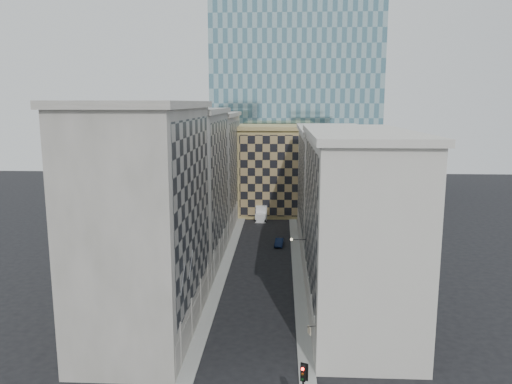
% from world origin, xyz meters
% --- Properties ---
extents(sidewalk_west, '(1.50, 100.00, 0.15)m').
position_xyz_m(sidewalk_west, '(-5.25, 30.00, 0.07)').
color(sidewalk_west, gray).
rests_on(sidewalk_west, ground).
extents(sidewalk_east, '(1.50, 100.00, 0.15)m').
position_xyz_m(sidewalk_east, '(5.25, 30.00, 0.07)').
color(sidewalk_east, gray).
rests_on(sidewalk_east, ground).
extents(bldg_left_a, '(10.80, 22.80, 23.70)m').
position_xyz_m(bldg_left_a, '(-10.88, 11.00, 11.82)').
color(bldg_left_a, gray).
rests_on(bldg_left_a, ground).
extents(bldg_left_b, '(10.80, 22.80, 22.70)m').
position_xyz_m(bldg_left_b, '(-10.88, 33.00, 11.32)').
color(bldg_left_b, gray).
rests_on(bldg_left_b, ground).
extents(bldg_left_c, '(10.80, 22.80, 21.70)m').
position_xyz_m(bldg_left_c, '(-10.88, 55.00, 10.83)').
color(bldg_left_c, gray).
rests_on(bldg_left_c, ground).
extents(bldg_right_a, '(10.80, 26.80, 20.70)m').
position_xyz_m(bldg_right_a, '(10.88, 15.00, 10.32)').
color(bldg_right_a, beige).
rests_on(bldg_right_a, ground).
extents(bldg_right_b, '(10.80, 28.80, 19.70)m').
position_xyz_m(bldg_right_b, '(10.89, 42.00, 9.85)').
color(bldg_right_b, beige).
rests_on(bldg_right_b, ground).
extents(tan_block, '(16.80, 14.80, 18.80)m').
position_xyz_m(tan_block, '(2.00, 67.90, 9.44)').
color(tan_block, tan).
rests_on(tan_block, ground).
extents(church_tower, '(7.20, 7.20, 51.50)m').
position_xyz_m(church_tower, '(0.00, 82.00, 26.95)').
color(church_tower, '#2C2622').
rests_on(church_tower, ground).
extents(flagpoles_left, '(0.10, 6.33, 2.33)m').
position_xyz_m(flagpoles_left, '(-5.90, 6.00, 8.00)').
color(flagpoles_left, gray).
rests_on(flagpoles_left, ground).
extents(bracket_lamp, '(1.98, 0.36, 0.36)m').
position_xyz_m(bracket_lamp, '(4.38, 24.00, 6.20)').
color(bracket_lamp, black).
rests_on(bracket_lamp, ground).
extents(traffic_light, '(0.59, 0.59, 4.79)m').
position_xyz_m(traffic_light, '(4.55, -4.81, 3.58)').
color(traffic_light, black).
rests_on(traffic_light, sidewalk_east).
extents(box_truck, '(2.45, 5.52, 2.98)m').
position_xyz_m(box_truck, '(-1.13, 60.78, 1.30)').
color(box_truck, white).
rests_on(box_truck, ground).
extents(dark_car, '(1.76, 4.00, 1.28)m').
position_xyz_m(dark_car, '(2.60, 42.07, 0.64)').
color(dark_car, '#0F1C3A').
rests_on(dark_car, ground).
extents(shop_sign, '(0.78, 0.69, 0.78)m').
position_xyz_m(shop_sign, '(5.42, 3.00, 3.84)').
color(shop_sign, black).
rests_on(shop_sign, ground).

